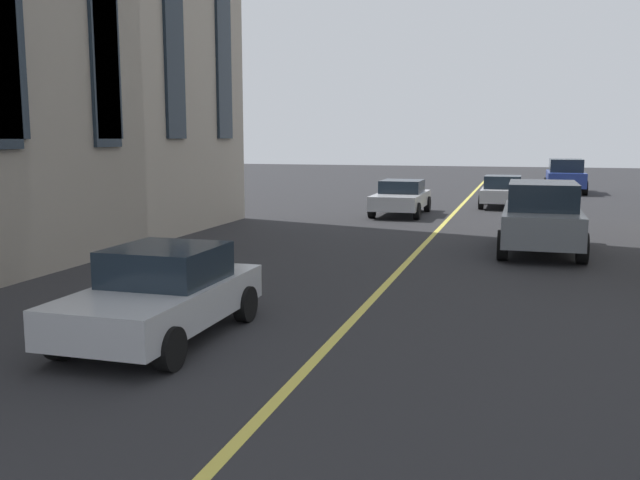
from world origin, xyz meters
TOP-DOWN VIEW (x-y plane):
  - lane_centre_line at (20.00, 0.00)m, footprint 80.00×0.16m
  - car_silver_mid at (35.15, -1.79)m, footprint 3.90×1.89m
  - car_grey_far at (22.84, -3.17)m, footprint 4.70×2.14m
  - car_silver_trailing at (12.79, 2.54)m, footprint 3.90×1.89m
  - car_blue_parked_b at (44.47, -4.90)m, footprint 4.70×2.14m
  - car_silver_near at (30.87, 1.99)m, footprint 4.40×1.95m

SIDE VIEW (x-z plane):
  - lane_centre_line at x=20.00m, z-range 0.00..0.01m
  - car_silver_mid at x=35.15m, z-range 0.00..1.40m
  - car_silver_trailing at x=12.79m, z-range 0.00..1.40m
  - car_silver_near at x=30.87m, z-range 0.02..1.39m
  - car_grey_far at x=22.84m, z-range 0.03..1.91m
  - car_blue_parked_b at x=44.47m, z-range 0.03..1.91m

